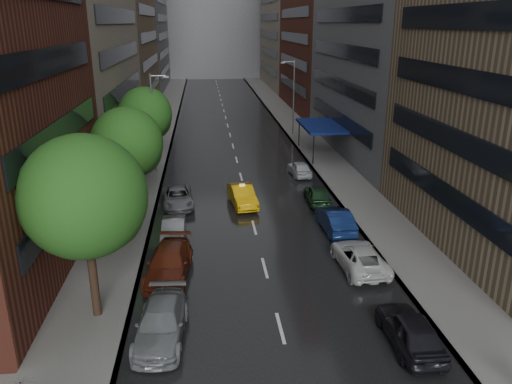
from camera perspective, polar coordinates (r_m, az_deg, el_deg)
road at (r=67.05m, az=-3.17°, el=7.26°), size 14.00×140.00×0.01m
sidewalk_left at (r=67.21m, az=-10.92°, el=7.04°), size 4.00×140.00×0.15m
sidewalk_right at (r=68.06m, az=4.48°, el=7.47°), size 4.00×140.00×0.15m
buildings_left at (r=75.37m, az=-16.01°, el=20.11°), size 8.00×108.00×38.00m
buildings_right at (r=74.58m, az=8.64°, el=19.88°), size 8.05×109.10×36.00m
building_far at (r=133.67m, az=-4.93°, el=19.89°), size 40.00×14.00×32.00m
tree_near at (r=23.30m, az=-19.07°, el=-0.55°), size 5.61×5.61×8.94m
tree_mid at (r=36.01m, az=-14.54°, el=5.43°), size 5.01×5.01×7.98m
tree_far at (r=47.68m, az=-12.57°, el=8.69°), size 4.95×4.95×7.90m
taxi at (r=38.42m, az=-1.58°, el=-0.41°), size 2.22×4.86×1.55m
parked_cars_left at (r=30.11m, az=-9.69°, el=-6.41°), size 2.76×22.31×1.59m
parked_cars_right at (r=32.75m, az=9.74°, el=-4.26°), size 2.53×30.13×1.59m
street_lamp_left at (r=46.62m, az=-11.58°, el=7.90°), size 1.74×0.22×9.00m
street_lamp_right at (r=62.17m, az=4.25°, el=10.90°), size 1.74×0.22×9.00m
awning at (r=53.06m, az=7.45°, el=7.49°), size 4.00×8.00×3.12m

